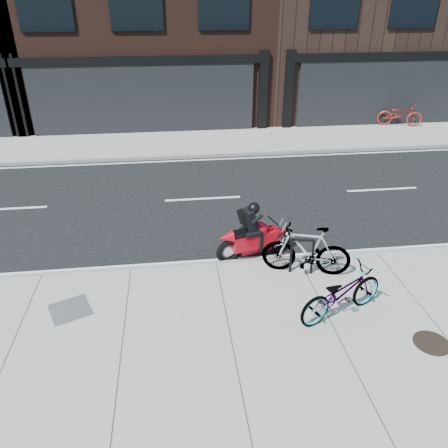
{
  "coord_description": "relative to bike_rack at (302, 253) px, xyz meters",
  "views": [
    {
      "loc": [
        -0.89,
        -10.65,
        5.82
      ],
      "look_at": [
        0.25,
        -1.46,
        0.9
      ],
      "focal_mm": 35.0,
      "sensor_mm": 36.0,
      "label": 1
    }
  ],
  "objects": [
    {
      "name": "bicycle_far",
      "position": [
        8.15,
        11.6,
        0.01
      ],
      "size": [
        2.17,
        1.3,
        1.08
      ],
      "primitive_type": "imported",
      "rotation": [
        0.0,
        0.0,
        1.26
      ],
      "color": "maroon",
      "rests_on": "sidewalk_far"
    },
    {
      "name": "bicycle_front",
      "position": [
        0.36,
        -1.52,
        -0.0
      ],
      "size": [
        2.1,
        1.39,
        1.04
      ],
      "primitive_type": "imported",
      "rotation": [
        0.0,
        0.0,
        1.96
      ],
      "color": "gray",
      "rests_on": "sidewalk_near"
    },
    {
      "name": "bike_rack",
      "position": [
        0.0,
        0.0,
        0.0
      ],
      "size": [
        0.52,
        0.18,
        0.89
      ],
      "rotation": [
        0.0,
        0.0,
        -0.24
      ],
      "color": "black",
      "rests_on": "sidewalk_near"
    },
    {
      "name": "motorcycle",
      "position": [
        -0.81,
        1.03,
        -0.05
      ],
      "size": [
        1.97,
        0.79,
        1.5
      ],
      "rotation": [
        0.0,
        0.0,
        0.27
      ],
      "color": "black",
      "rests_on": "ground"
    },
    {
      "name": "ground",
      "position": [
        -1.87,
        2.6,
        -0.65
      ],
      "size": [
        120.0,
        120.0,
        0.0
      ],
      "primitive_type": "plane",
      "color": "black",
      "rests_on": "ground"
    },
    {
      "name": "utility_grate",
      "position": [
        -5.0,
        -0.72,
        -0.52
      ],
      "size": [
        0.99,
        0.99,
        0.02
      ],
      "primitive_type": "cube",
      "rotation": [
        0.0,
        0.0,
        0.41
      ],
      "color": "#464648",
      "rests_on": "sidewalk_near"
    },
    {
      "name": "sidewalk_far",
      "position": [
        -1.87,
        10.35,
        -0.59
      ],
      "size": [
        60.0,
        3.5,
        0.13
      ],
      "primitive_type": "cube",
      "color": "gray",
      "rests_on": "ground"
    },
    {
      "name": "manhole_cover",
      "position": [
        1.76,
        -2.53,
        -0.52
      ],
      "size": [
        0.85,
        0.85,
        0.02
      ],
      "primitive_type": "cylinder",
      "rotation": [
        0.0,
        0.0,
        0.35
      ],
      "color": "black",
      "rests_on": "sidewalk_near"
    },
    {
      "name": "sidewalk_near",
      "position": [
        -1.87,
        -2.4,
        -0.59
      ],
      "size": [
        60.0,
        6.0,
        0.13
      ],
      "primitive_type": "cube",
      "color": "gray",
      "rests_on": "ground"
    },
    {
      "name": "bicycle_rear",
      "position": [
        0.1,
        0.0,
        0.07
      ],
      "size": [
        2.06,
        1.11,
        1.19
      ],
      "primitive_type": "imported",
      "rotation": [
        0.0,
        0.0,
        4.42
      ],
      "color": "gray",
      "rests_on": "sidewalk_near"
    }
  ]
}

